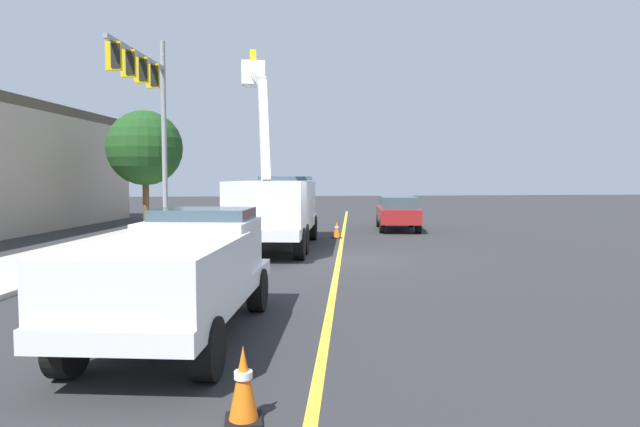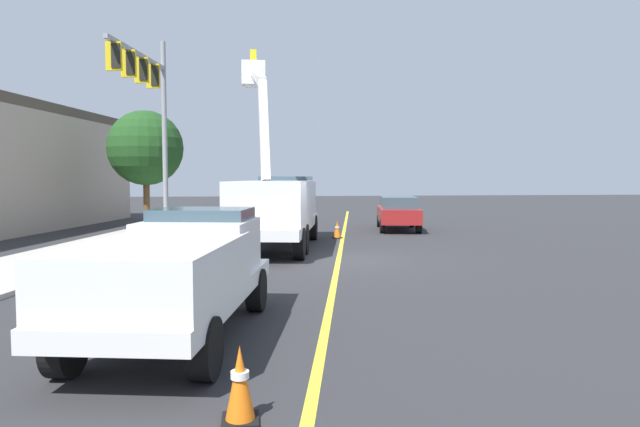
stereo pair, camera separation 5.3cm
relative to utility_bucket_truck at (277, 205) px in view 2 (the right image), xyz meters
The scene contains 10 objects.
ground 4.05m from the utility_bucket_truck, 150.44° to the right, with size 120.00×120.00×0.00m, color #2D2D30.
sidewalk_far_side 7.27m from the utility_bucket_truck, 102.69° to the left, with size 60.00×3.60×0.12m, color #B2ADA3.
lane_centre_stripe 4.05m from the utility_bucket_truck, 150.44° to the right, with size 50.00×0.16×0.01m, color yellow.
utility_bucket_truck is the anchor object (origin of this frame).
service_pickup_truck 11.58m from the utility_bucket_truck, 169.33° to the left, with size 5.89×3.11×2.06m.
passing_minivan 8.93m from the utility_bucket_truck, 45.74° to the right, with size 5.07×2.76×1.69m.
traffic_cone_leading 14.69m from the utility_bucket_truck, behind, with size 0.40×0.40×0.84m.
traffic_cone_mid_front 4.20m from the utility_bucket_truck, 43.43° to the right, with size 0.40×0.40×0.76m.
traffic_signal_mast 7.18m from the utility_bucket_truck, 61.96° to the left, with size 5.61×1.32×8.61m.
street_tree_right 10.94m from the utility_bucket_truck, 36.57° to the left, with size 3.84×3.84×6.08m.
Camera 2 is at (-17.15, 2.76, 2.65)m, focal length 30.45 mm.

